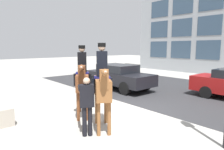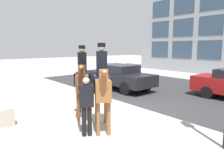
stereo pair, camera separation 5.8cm
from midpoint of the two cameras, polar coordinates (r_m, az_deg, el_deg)
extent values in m
plane|color=#9E9B93|center=(8.39, 5.66, -9.79)|extent=(80.00, 80.00, 0.00)
cube|color=#2D2D30|center=(12.14, 21.59, -4.70)|extent=(21.80, 8.50, 0.01)
cube|color=#33475B|center=(23.13, 13.49, 7.13)|extent=(2.19, 0.02, 1.75)
cube|color=#33475B|center=(21.60, 19.38, 6.85)|extent=(2.19, 0.02, 1.75)
cube|color=#33475B|center=(20.34, 26.06, 6.45)|extent=(2.19, 0.02, 1.75)
cube|color=#33475B|center=(23.20, 13.67, 12.54)|extent=(2.19, 0.02, 1.75)
cube|color=#33475B|center=(21.69, 19.65, 12.63)|extent=(2.19, 0.02, 1.75)
cube|color=#33475B|center=(20.43, 26.44, 12.58)|extent=(2.19, 0.02, 1.75)
cube|color=#33475B|center=(23.48, 13.86, 17.86)|extent=(2.19, 0.02, 1.75)
cube|color=#33475B|center=(21.99, 19.93, 18.31)|extent=(2.19, 0.02, 1.75)
cube|color=#33475B|center=(20.75, 26.84, 18.59)|extent=(2.19, 0.02, 1.75)
cube|color=brown|center=(7.41, -8.19, -1.79)|extent=(1.38, 1.11, 0.56)
cylinder|color=brown|center=(7.11, -6.91, -8.77)|extent=(0.11, 0.11, 1.03)
cylinder|color=brown|center=(7.12, -9.42, -8.80)|extent=(0.11, 0.11, 1.03)
cylinder|color=brown|center=(8.05, -6.89, -6.76)|extent=(0.11, 0.11, 1.03)
cylinder|color=brown|center=(8.06, -9.09, -6.79)|extent=(0.11, 0.11, 1.03)
cube|color=brown|center=(6.76, -8.38, 0.39)|extent=(0.30, 0.31, 0.56)
cube|color=black|center=(6.88, -8.35, 0.69)|extent=(0.08, 0.09, 0.50)
ellipsoid|color=brown|center=(6.46, -8.49, 2.09)|extent=(0.39, 0.35, 0.20)
cube|color=silver|center=(6.35, -8.52, 2.17)|extent=(0.13, 0.11, 0.08)
cylinder|color=black|center=(8.14, -8.05, -1.65)|extent=(0.09, 0.09, 0.55)
cube|color=#14144C|center=(7.43, -8.22, 0.58)|extent=(0.60, 0.63, 0.05)
cube|color=black|center=(7.39, -8.29, 3.64)|extent=(0.36, 0.39, 0.73)
sphere|color=#D1A889|center=(7.37, -8.36, 7.34)|extent=(0.22, 0.22, 0.22)
cylinder|color=black|center=(7.37, -8.37, 7.94)|extent=(0.24, 0.24, 0.12)
cylinder|color=black|center=(7.46, -6.11, -1.25)|extent=(0.11, 0.11, 0.45)
cylinder|color=black|center=(7.48, -10.25, -1.31)|extent=(0.11, 0.11, 0.45)
cube|color=brown|center=(6.15, -2.60, -3.64)|extent=(1.38, 1.10, 0.60)
cylinder|color=brown|center=(5.92, -0.64, -12.25)|extent=(0.11, 0.11, 1.02)
cylinder|color=brown|center=(5.90, -3.69, -12.35)|extent=(0.11, 0.11, 1.02)
cylinder|color=brown|center=(6.84, -1.59, -9.43)|extent=(0.11, 0.11, 1.02)
cylinder|color=brown|center=(6.82, -4.20, -9.51)|extent=(0.11, 0.11, 1.02)
cube|color=brown|center=(5.50, -2.13, -1.21)|extent=(0.30, 0.31, 0.54)
cube|color=#382314|center=(5.62, -2.24, -0.81)|extent=(0.08, 0.09, 0.49)
ellipsoid|color=brown|center=(5.21, -1.89, 0.80)|extent=(0.36, 0.33, 0.18)
cube|color=silver|center=(5.12, -1.79, 0.90)|extent=(0.12, 0.10, 0.07)
cylinder|color=#382314|center=(6.87, -3.08, -3.30)|extent=(0.09, 0.09, 0.55)
cube|color=#14144C|center=(6.16, -2.67, -0.62)|extent=(0.60, 0.62, 0.05)
cube|color=black|center=(6.11, -2.70, 3.23)|extent=(0.36, 0.39, 0.77)
sphere|color=#D1A889|center=(6.09, -2.73, 7.87)|extent=(0.22, 0.22, 0.22)
cylinder|color=black|center=(6.09, -2.73, 8.60)|extent=(0.24, 0.24, 0.12)
cylinder|color=black|center=(6.23, -0.18, -2.92)|extent=(0.11, 0.11, 0.48)
cylinder|color=black|center=(6.19, -5.15, -3.03)|extent=(0.11, 0.11, 0.48)
cylinder|color=black|center=(5.94, -7.69, -13.01)|extent=(0.13, 0.13, 0.87)
cylinder|color=black|center=(5.95, -6.11, -12.94)|extent=(0.13, 0.13, 0.87)
cube|color=black|center=(5.72, -7.03, -5.86)|extent=(0.38, 0.46, 0.64)
sphere|color=#D1A889|center=(5.63, -7.10, -1.69)|extent=(0.20, 0.20, 0.20)
cube|color=black|center=(5.94, -9.02, -3.63)|extent=(0.53, 0.34, 0.09)
cone|color=orange|center=(6.28, -9.18, -3.00)|extent=(0.18, 0.12, 0.04)
cube|color=black|center=(12.26, 2.26, -0.76)|extent=(4.56, 1.84, 0.66)
cube|color=black|center=(12.27, 1.92, 1.91)|extent=(2.28, 1.61, 0.47)
cylinder|color=black|center=(10.73, 3.99, -3.82)|extent=(0.72, 0.22, 0.72)
cylinder|color=black|center=(11.95, 9.83, -2.70)|extent=(0.72, 0.22, 0.72)
cylinder|color=black|center=(12.88, -4.78, -1.84)|extent=(0.72, 0.22, 0.72)
cylinder|color=black|center=(13.90, 0.91, -1.08)|extent=(0.72, 0.22, 0.72)
cylinder|color=black|center=(11.11, 25.62, -4.48)|extent=(0.61, 0.21, 0.61)
cylinder|color=black|center=(12.55, 28.64, -3.31)|extent=(0.61, 0.21, 0.61)
camera|label=1|loc=(0.03, -89.76, 0.03)|focal=32.00mm
camera|label=2|loc=(0.03, 90.24, -0.03)|focal=32.00mm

